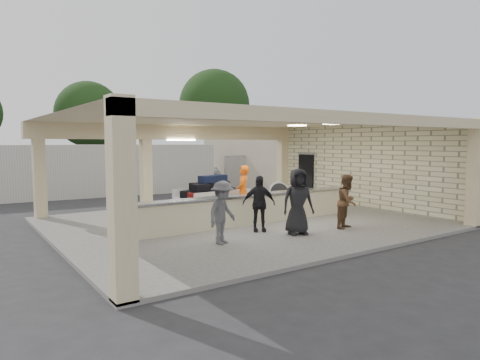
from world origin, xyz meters
TOP-DOWN VIEW (x-y plane):
  - ground at (0.00, 0.00)m, footprint 120.00×120.00m
  - pavilion at (0.21, 0.66)m, footprint 12.01×10.00m
  - baggage_counter at (0.00, -0.50)m, footprint 8.20×0.58m
  - luggage_cart at (-0.15, 1.86)m, footprint 2.59×1.71m
  - drum_fan at (3.83, 2.68)m, footprint 0.87×0.72m
  - baggage_handler at (0.48, 0.65)m, footprint 0.71×0.76m
  - passenger_a at (2.04, -2.82)m, footprint 0.89×0.62m
  - passenger_b at (-0.53, -1.64)m, footprint 1.04×0.79m
  - passenger_c at (-2.27, -2.36)m, footprint 1.14×0.80m
  - passenger_d at (0.16, -2.60)m, footprint 1.02×0.68m
  - car_white_a at (7.93, 12.57)m, footprint 5.14×3.55m
  - car_white_b at (13.17, 14.40)m, footprint 4.30×2.57m
  - car_dark at (7.77, 15.12)m, footprint 4.72×3.19m
  - container_white at (-1.55, 11.00)m, footprint 12.43×3.39m
  - fence at (11.00, 9.00)m, footprint 12.06×0.06m
  - tree_mid at (2.32, 26.16)m, footprint 6.00×5.60m
  - tree_right at (14.32, 25.16)m, footprint 7.20×7.00m
  - adjacent_building at (9.50, 10.00)m, footprint 6.00×8.00m

SIDE VIEW (x-z plane):
  - ground at x=0.00m, z-range 0.00..0.00m
  - baggage_counter at x=0.00m, z-range 0.10..1.08m
  - drum_fan at x=3.83m, z-range 0.13..1.08m
  - car_white_b at x=13.17m, z-range 0.00..1.28m
  - car_white_a at x=7.93m, z-range 0.00..1.34m
  - car_dark at x=7.77m, z-range 0.00..1.49m
  - luggage_cart at x=-0.15m, z-range 0.17..1.62m
  - passenger_c at x=-2.27m, z-range 0.10..1.77m
  - passenger_a at x=2.04m, z-range 0.10..1.79m
  - passenger_b at x=-0.53m, z-range 0.10..1.79m
  - baggage_handler at x=0.48m, z-range 0.10..1.96m
  - fence at x=11.00m, z-range 0.04..2.07m
  - passenger_d at x=0.16m, z-range 0.10..2.03m
  - container_white at x=-1.55m, z-range 0.00..2.66m
  - pavilion at x=0.21m, z-range -0.43..3.12m
  - adjacent_building at x=9.50m, z-range 0.00..3.20m
  - tree_mid at x=2.32m, z-range 0.96..8.96m
  - tree_right at x=14.32m, z-range 1.21..11.21m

